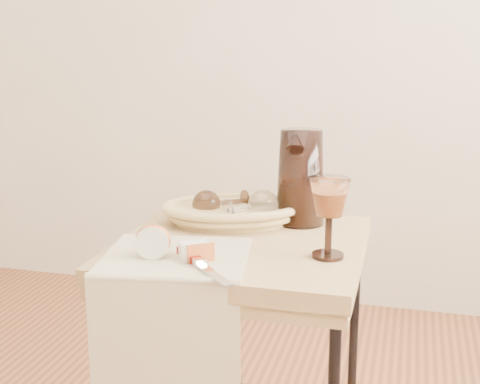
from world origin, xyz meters
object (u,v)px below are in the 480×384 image
(goblet_lying_a, at_px, (223,203))
(pitcher, at_px, (301,177))
(tea_towel, at_px, (176,256))
(wine_goblet, at_px, (329,218))
(goblet_lying_b, at_px, (248,207))
(apple_half, at_px, (153,241))
(side_table, at_px, (242,378))
(table_knife, at_px, (201,264))
(bread_basket, at_px, (232,214))

(goblet_lying_a, distance_m, pitcher, 0.21)
(tea_towel, height_order, wine_goblet, wine_goblet)
(tea_towel, height_order, goblet_lying_b, goblet_lying_b)
(tea_towel, xyz_separation_m, goblet_lying_b, (0.09, 0.27, 0.05))
(goblet_lying_a, height_order, apple_half, goblet_lying_a)
(wine_goblet, bearing_deg, goblet_lying_b, 140.86)
(side_table, xyz_separation_m, goblet_lying_a, (-0.09, 0.14, 0.40))
(table_knife, bearing_deg, bread_basket, 142.93)
(pitcher, height_order, wine_goblet, pitcher)
(apple_half, bearing_deg, tea_towel, 9.30)
(pitcher, distance_m, wine_goblet, 0.27)
(goblet_lying_b, distance_m, pitcher, 0.15)
(wine_goblet, xyz_separation_m, apple_half, (-0.36, -0.11, -0.05))
(pitcher, bearing_deg, goblet_lying_a, -177.25)
(side_table, xyz_separation_m, tea_towel, (-0.11, -0.16, 0.36))
(side_table, relative_size, goblet_lying_b, 5.65)
(side_table, bearing_deg, table_knife, -97.39)
(tea_towel, distance_m, table_knife, 0.10)
(bread_basket, bearing_deg, side_table, -83.73)
(goblet_lying_a, bearing_deg, bread_basket, 116.45)
(goblet_lying_b, bearing_deg, side_table, -128.97)
(goblet_lying_b, height_order, table_knife, goblet_lying_b)
(tea_towel, bearing_deg, wine_goblet, 6.17)
(side_table, height_order, bread_basket, bread_basket)
(goblet_lying_a, height_order, pitcher, pitcher)
(goblet_lying_a, height_order, wine_goblet, wine_goblet)
(tea_towel, height_order, bread_basket, bread_basket)
(tea_towel, relative_size, table_knife, 1.34)
(goblet_lying_a, bearing_deg, pitcher, 152.89)
(goblet_lying_a, xyz_separation_m, wine_goblet, (0.30, -0.21, 0.04))
(goblet_lying_a, xyz_separation_m, apple_half, (-0.06, -0.32, -0.01))
(tea_towel, xyz_separation_m, bread_basket, (0.05, 0.29, 0.02))
(side_table, xyz_separation_m, table_knife, (-0.03, -0.22, 0.37))
(goblet_lying_a, distance_m, goblet_lying_b, 0.08)
(goblet_lying_b, height_order, apple_half, goblet_lying_b)
(side_table, relative_size, wine_goblet, 4.00)
(wine_goblet, relative_size, apple_half, 2.33)
(side_table, height_order, wine_goblet, wine_goblet)
(goblet_lying_b, relative_size, pitcher, 0.45)
(table_knife, bearing_deg, wine_goblet, 79.55)
(apple_half, bearing_deg, wine_goblet, 1.49)
(tea_towel, distance_m, bread_basket, 0.29)
(side_table, relative_size, apple_half, 9.31)
(tea_towel, xyz_separation_m, pitcher, (0.21, 0.33, 0.12))
(side_table, distance_m, table_knife, 0.43)
(tea_towel, xyz_separation_m, goblet_lying_a, (0.02, 0.30, 0.05))
(table_knife, bearing_deg, pitcher, 119.05)
(bread_basket, xyz_separation_m, goblet_lying_a, (-0.03, 0.01, 0.02))
(goblet_lying_b, xyz_separation_m, pitcher, (0.12, 0.07, 0.07))
(goblet_lying_a, relative_size, apple_half, 1.57)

